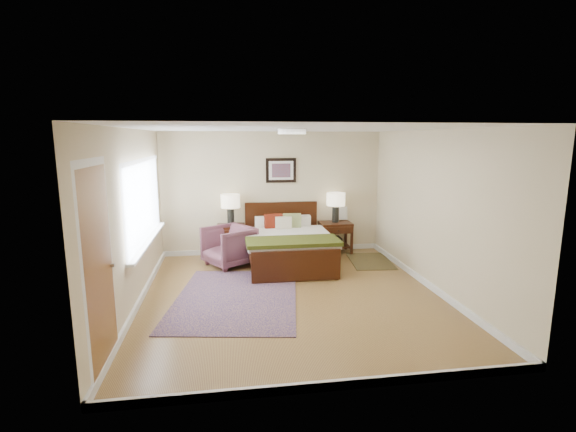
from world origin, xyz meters
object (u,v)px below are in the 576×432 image
object	(u,v)px
nightstand_right	(335,234)
armchair	(229,246)
lamp_left	(230,203)
rug_persian	(236,298)
nightstand_left	(231,231)
lamp_right	(336,201)
bed	(288,240)

from	to	relation	value
nightstand_right	armchair	world-z (taller)	armchair
nightstand_right	lamp_left	xyz separation A→B (m)	(-2.15, 0.01, 0.71)
armchair	rug_persian	size ratio (longest dim) A/B	0.33
nightstand_right	armchair	bearing A→B (deg)	-165.31
nightstand_left	armchair	world-z (taller)	armchair
armchair	nightstand_left	bearing A→B (deg)	142.53
lamp_right	rug_persian	xyz separation A→B (m)	(-2.12, -2.28, -1.08)
lamp_right	armchair	distance (m)	2.39
lamp_right	lamp_left	bearing A→B (deg)	180.00
lamp_right	rug_persian	size ratio (longest dim) A/B	0.24
lamp_right	nightstand_right	bearing A→B (deg)	-90.00
nightstand_left	nightstand_right	distance (m)	2.16
nightstand_left	rug_persian	bearing A→B (deg)	-89.22
lamp_right	nightstand_left	bearing A→B (deg)	-179.41
nightstand_right	nightstand_left	bearing A→B (deg)	-179.77
bed	armchair	world-z (taller)	bed
nightstand_right	rug_persian	xyz separation A→B (m)	(-2.12, -2.26, -0.38)
bed	nightstand_left	bearing A→B (deg)	145.86
lamp_right	bed	bearing A→B (deg)	-146.77
nightstand_right	armchair	size ratio (longest dim) A/B	0.79
bed	lamp_right	bearing A→B (deg)	33.23
nightstand_left	lamp_right	xyz separation A→B (m)	(2.15, 0.02, 0.55)
nightstand_left	rug_persian	size ratio (longest dim) A/B	0.26
bed	rug_persian	bearing A→B (deg)	-123.14
bed	armchair	bearing A→B (deg)	172.88
bed	lamp_left	world-z (taller)	lamp_left
nightstand_left	lamp_right	bearing A→B (deg)	0.59
bed	lamp_right	xyz separation A→B (m)	(1.11, 0.73, 0.60)
rug_persian	armchair	bearing A→B (deg)	102.01
armchair	lamp_right	bearing A→B (deg)	72.83
lamp_left	armchair	bearing A→B (deg)	-95.09
rug_persian	lamp_right	bearing A→B (deg)	56.18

